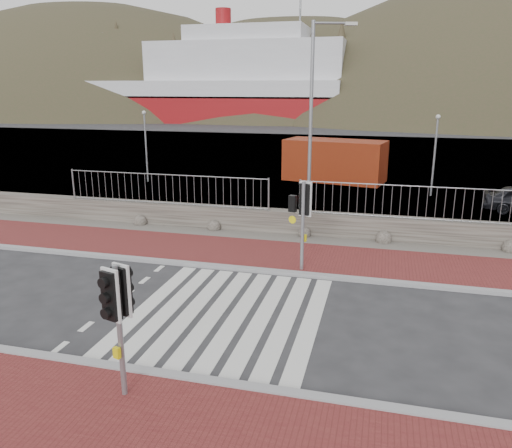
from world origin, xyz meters
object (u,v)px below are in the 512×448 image
(ferry, at_px, (209,87))
(traffic_signal_far, at_px, (302,207))
(streetlight, at_px, (314,117))
(shipping_container, at_px, (335,161))
(traffic_signal_near, at_px, (118,303))

(ferry, distance_m, traffic_signal_far, 69.61)
(streetlight, relative_size, shipping_container, 1.33)
(traffic_signal_far, height_order, streetlight, streetlight)
(traffic_signal_far, bearing_deg, streetlight, -68.25)
(streetlight, bearing_deg, traffic_signal_near, -116.04)
(streetlight, xyz_separation_m, shipping_container, (-0.21, 10.77, -3.15))
(traffic_signal_near, xyz_separation_m, streetlight, (1.64, 11.91, 2.50))
(ferry, relative_size, shipping_container, 8.62)
(traffic_signal_far, bearing_deg, traffic_signal_near, 91.42)
(traffic_signal_near, height_order, streetlight, streetlight)
(traffic_signal_far, xyz_separation_m, shipping_container, (-0.59, 15.53, -0.81))
(traffic_signal_near, distance_m, streetlight, 12.28)
(traffic_signal_near, height_order, traffic_signal_far, traffic_signal_far)
(ferry, distance_m, traffic_signal_near, 75.64)
(ferry, bearing_deg, shipping_container, -62.65)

